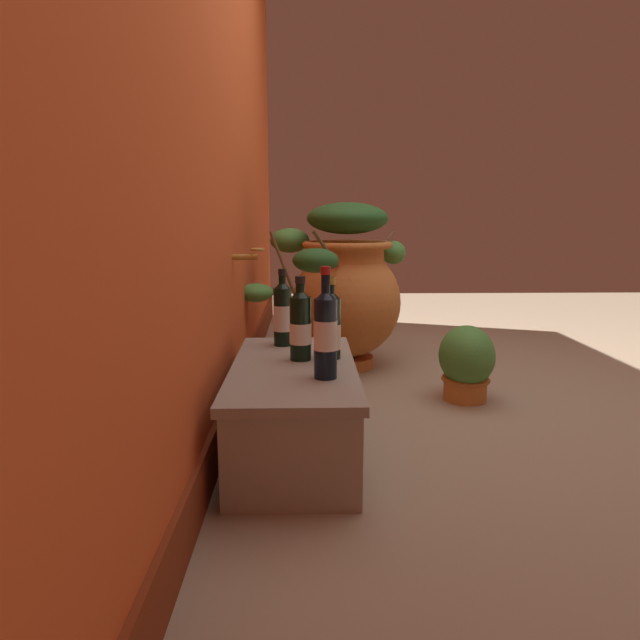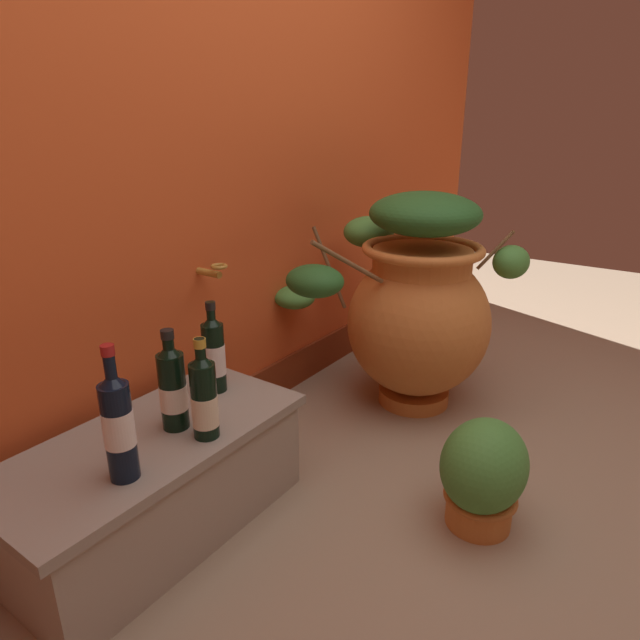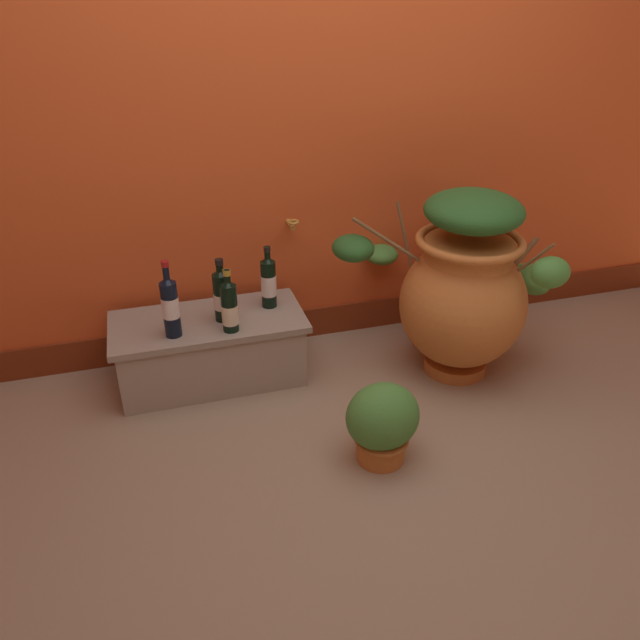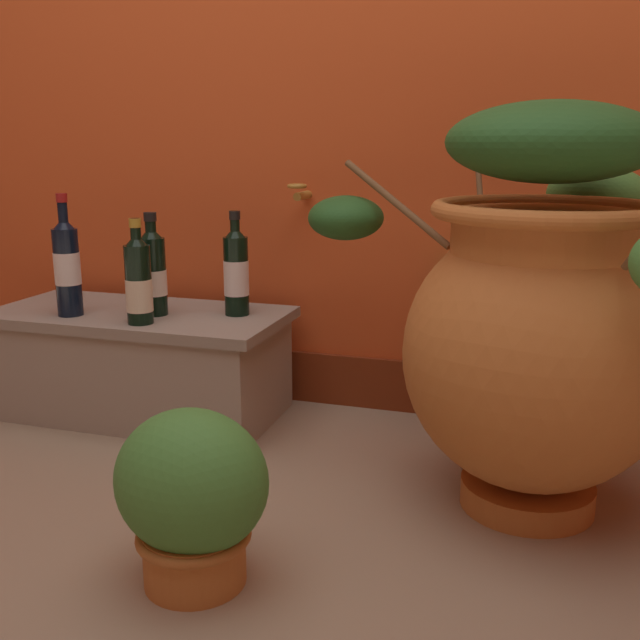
% 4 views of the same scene
% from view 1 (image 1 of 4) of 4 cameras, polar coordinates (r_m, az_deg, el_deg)
% --- Properties ---
extents(ground_plane, '(7.00, 7.00, 0.00)m').
position_cam_1_polar(ground_plane, '(2.62, 16.74, -7.75)').
color(ground_plane, gray).
extents(back_wall, '(4.40, 0.33, 2.60)m').
position_cam_1_polar(back_wall, '(2.44, -11.51, 21.91)').
color(back_wall, '#D15123').
rests_on(back_wall, ground_plane).
extents(terracotta_urn, '(0.97, 0.89, 0.87)m').
position_cam_1_polar(terracotta_urn, '(2.96, 2.53, 3.38)').
color(terracotta_urn, '#C17033').
rests_on(terracotta_urn, ground_plane).
extents(stone_ledge, '(0.86, 0.41, 0.31)m').
position_cam_1_polar(stone_ledge, '(1.92, -2.66, -8.70)').
color(stone_ledge, '#9E9384').
rests_on(stone_ledge, ground_plane).
extents(wine_bottle_left, '(0.08, 0.08, 0.29)m').
position_cam_1_polar(wine_bottle_left, '(1.91, -2.01, -0.34)').
color(wine_bottle_left, black).
rests_on(wine_bottle_left, stone_ledge).
extents(wine_bottle_middle, '(0.07, 0.07, 0.28)m').
position_cam_1_polar(wine_bottle_middle, '(1.93, 1.10, -0.51)').
color(wine_bottle_middle, black).
rests_on(wine_bottle_middle, stone_ledge).
extents(wine_bottle_right, '(0.07, 0.07, 0.29)m').
position_cam_1_polar(wine_bottle_right, '(2.13, -3.84, 0.79)').
color(wine_bottle_right, black).
rests_on(wine_bottle_right, stone_ledge).
extents(wine_bottle_back, '(0.07, 0.07, 0.34)m').
position_cam_1_polar(wine_bottle_back, '(1.69, 0.57, -1.12)').
color(wine_bottle_back, black).
rests_on(wine_bottle_back, stone_ledge).
extents(potted_shrub, '(0.28, 0.24, 0.33)m').
position_cam_1_polar(potted_shrub, '(2.54, 14.73, -4.19)').
color(potted_shrub, '#C17033').
rests_on(potted_shrub, ground_plane).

